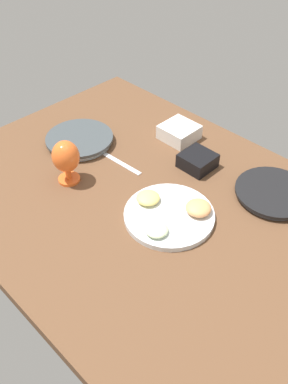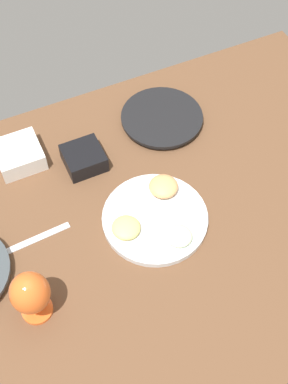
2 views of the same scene
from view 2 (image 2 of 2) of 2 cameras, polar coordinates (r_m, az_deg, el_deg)
name	(u,v)px [view 2 (image 2 of 2)]	position (r cm, az deg, el deg)	size (l,w,h in cm)	color
ground_plane	(142,225)	(137.59, -0.23, -3.73)	(160.00, 104.00, 4.00)	brown
dinner_plate_left	(162,118)	(157.25, 2.03, 8.33)	(25.31, 25.31, 2.47)	#4C4C51
fruit_platter	(155,216)	(134.96, 1.26, -2.77)	(28.46, 28.46, 5.11)	silver
hurricane_glass_orange	(30,294)	(118.41, -12.74, -11.20)	(9.27, 9.27, 15.90)	orange
square_bowl_white	(19,154)	(149.78, -13.99, 4.18)	(12.79, 12.79, 5.61)	white
square_bowl_black	(84,157)	(145.85, -6.84, 3.91)	(11.08, 11.08, 5.30)	black
fork_by_right_plate	(38,238)	(135.75, -11.97, -5.12)	(18.00, 1.80, 0.60)	silver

